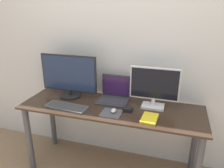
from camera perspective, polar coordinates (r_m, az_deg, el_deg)
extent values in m
cube|color=silver|center=(2.30, 2.35, 9.16)|extent=(7.00, 0.05, 2.50)
cube|color=#332319|center=(2.14, -0.27, -6.15)|extent=(1.77, 0.58, 0.02)
cylinder|color=#47474C|center=(2.50, -20.84, -13.24)|extent=(0.06, 0.06, 0.73)
cylinder|color=#47474C|center=(2.82, -15.27, -8.60)|extent=(0.06, 0.06, 0.73)
cylinder|color=#47474C|center=(2.46, 20.73, -13.82)|extent=(0.06, 0.06, 0.73)
cylinder|color=black|center=(2.40, -10.88, -2.99)|extent=(0.22, 0.22, 0.02)
cylinder|color=black|center=(2.38, -10.95, -2.10)|extent=(0.04, 0.04, 0.06)
cube|color=black|center=(2.32, -11.24, 2.78)|extent=(0.61, 0.02, 0.39)
cube|color=#1E2D4C|center=(2.31, -11.39, 2.69)|extent=(0.59, 0.01, 0.36)
cube|color=silver|center=(2.16, 10.62, -5.72)|extent=(0.21, 0.15, 0.02)
cylinder|color=silver|center=(2.14, 10.71, -4.51)|extent=(0.04, 0.04, 0.08)
cube|color=silver|center=(2.07, 11.05, 0.13)|extent=(0.46, 0.02, 0.31)
cube|color=black|center=(2.06, 11.01, 0.01)|extent=(0.44, 0.01, 0.28)
cube|color=#333338|center=(2.23, 0.21, -4.50)|extent=(0.30, 0.24, 0.02)
cube|color=#2D2D33|center=(2.21, 0.07, -4.44)|extent=(0.25, 0.13, 0.00)
cube|color=#333338|center=(2.29, 1.11, -0.37)|extent=(0.30, 0.01, 0.23)
cube|color=#331947|center=(2.28, 1.04, -0.46)|extent=(0.27, 0.00, 0.21)
cube|color=#4C4C51|center=(2.16, -11.84, -5.86)|extent=(0.43, 0.19, 0.02)
cube|color=#383838|center=(2.16, -11.86, -5.64)|extent=(0.39, 0.16, 0.00)
cube|color=#47474C|center=(2.01, -0.21, -7.63)|extent=(0.19, 0.18, 0.00)
ellipsoid|color=silver|center=(2.01, 0.43, -6.95)|extent=(0.04, 0.07, 0.04)
cube|color=yellow|center=(1.94, 9.77, -8.84)|extent=(0.14, 0.20, 0.02)
cube|color=white|center=(1.94, 9.77, -8.84)|extent=(0.14, 0.20, 0.02)
cube|color=black|center=(2.05, 4.15, -6.63)|extent=(0.08, 0.08, 0.03)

